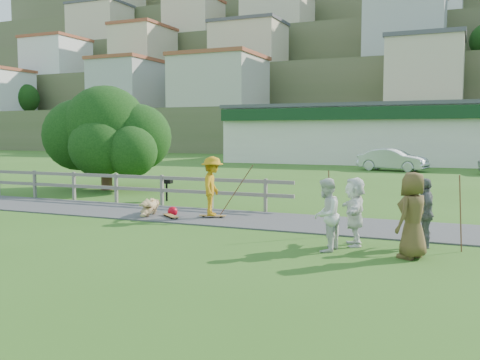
{
  "coord_description": "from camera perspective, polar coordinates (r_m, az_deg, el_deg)",
  "views": [
    {
      "loc": [
        8.18,
        -13.24,
        2.6
      ],
      "look_at": [
        1.63,
        2.0,
        1.15
      ],
      "focal_mm": 40.0,
      "sensor_mm": 36.0,
      "label": 1
    }
  ],
  "objects": [
    {
      "name": "pole_spec_left",
      "position": [
        13.7,
        9.53,
        -2.47
      ],
      "size": [
        0.03,
        0.03,
        1.67
      ],
      "primitive_type": "cylinder",
      "color": "brown",
      "rests_on": "ground"
    },
    {
      "name": "path",
      "position": [
        17.05,
        -5.73,
        -3.73
      ],
      "size": [
        34.0,
        3.0,
        0.04
      ],
      "primitive_type": "cube",
      "color": "#3B3B3E",
      "rests_on": "ground"
    },
    {
      "name": "spectator_c",
      "position": [
        11.67,
        17.93,
        -3.61
      ],
      "size": [
        0.89,
        1.04,
        1.81
      ],
      "primitive_type": "imported",
      "rotation": [
        0.0,
        0.0,
        4.29
      ],
      "color": "brown",
      "rests_on": "ground"
    },
    {
      "name": "bbq",
      "position": [
        20.74,
        -7.83,
        -1.0
      ],
      "size": [
        0.45,
        0.37,
        0.9
      ],
      "primitive_type": null,
      "rotation": [
        0.0,
        0.0,
        0.13
      ],
      "color": "black",
      "rests_on": "ground"
    },
    {
      "name": "longboard_rider",
      "position": [
        16.39,
        -2.95,
        -3.98
      ],
      "size": [
        0.84,
        0.39,
        0.09
      ],
      "primitive_type": null,
      "rotation": [
        0.0,
        0.0,
        0.25
      ],
      "color": "olive",
      "rests_on": "ground"
    },
    {
      "name": "ground",
      "position": [
        15.78,
        -8.38,
        -4.54
      ],
      "size": [
        260.0,
        260.0,
        0.0
      ],
      "primitive_type": "plane",
      "color": "#305B1A",
      "rests_on": "ground"
    },
    {
      "name": "spectator_d",
      "position": [
        12.66,
        12.12,
        -3.3
      ],
      "size": [
        0.87,
        1.55,
        1.59
      ],
      "primitive_type": "imported",
      "rotation": [
        0.0,
        0.0,
        5.0
      ],
      "color": "white",
      "rests_on": "ground"
    },
    {
      "name": "spectator_a",
      "position": [
        11.93,
        9.15,
        -3.69
      ],
      "size": [
        0.67,
        0.83,
        1.62
      ],
      "primitive_type": "imported",
      "rotation": [
        0.0,
        0.0,
        4.63
      ],
      "color": "silver",
      "rests_on": "ground"
    },
    {
      "name": "skater_fallen",
      "position": [
        16.94,
        -9.56,
        -2.84
      ],
      "size": [
        1.74,
        0.86,
        0.62
      ],
      "primitive_type": "imported",
      "rotation": [
        0.0,
        0.0,
        0.28
      ],
      "color": "tan",
      "rests_on": "ground"
    },
    {
      "name": "fence",
      "position": [
        20.99,
        -14.43,
        -0.29
      ],
      "size": [
        15.05,
        0.1,
        1.1
      ],
      "color": "#656059",
      "rests_on": "ground"
    },
    {
      "name": "spectator_b",
      "position": [
        12.91,
        19.14,
        -3.32
      ],
      "size": [
        0.63,
        1.0,
        1.59
      ],
      "primitive_type": "imported",
      "rotation": [
        0.0,
        0.0,
        4.99
      ],
      "color": "slate",
      "rests_on": "ground"
    },
    {
      "name": "longboard_fallen",
      "position": [
        16.48,
        -7.39,
        -3.95
      ],
      "size": [
        0.82,
        0.72,
        0.1
      ],
      "primitive_type": null,
      "rotation": [
        0.0,
        0.0,
        -0.69
      ],
      "color": "olive",
      "rests_on": "ground"
    },
    {
      "name": "pole_spec_right",
      "position": [
        12.67,
        22.46,
        -3.33
      ],
      "size": [
        0.03,
        0.03,
        1.69
      ],
      "primitive_type": "cylinder",
      "color": "brown",
      "rests_on": "ground"
    },
    {
      "name": "skater_rider",
      "position": [
        16.27,
        -2.96,
        -1.0
      ],
      "size": [
        0.97,
        1.31,
        1.8
      ],
      "primitive_type": "imported",
      "rotation": [
        0.0,
        0.0,
        1.86
      ],
      "color": "#BC8211",
      "rests_on": "ground"
    },
    {
      "name": "hillside",
      "position": [
        105.53,
        19.01,
        11.16
      ],
      "size": [
        220.0,
        67.0,
        47.5
      ],
      "color": "#4F5B36",
      "rests_on": "ground"
    },
    {
      "name": "strip_mall",
      "position": [
        48.36,
        18.34,
        4.72
      ],
      "size": [
        32.5,
        10.75,
        5.1
      ],
      "color": "silver",
      "rests_on": "ground"
    },
    {
      "name": "helmet",
      "position": [
        16.94,
        -7.2,
        -3.33
      ],
      "size": [
        0.32,
        0.32,
        0.32
      ],
      "primitive_type": "sphere",
      "color": "#AF0415",
      "rests_on": "ground"
    },
    {
      "name": "pole_rider",
      "position": [
        16.37,
        -0.46,
        -0.6
      ],
      "size": [
        0.03,
        0.03,
        2.0
      ],
      "primitive_type": "cylinder",
      "color": "brown",
      "rests_on": "ground"
    },
    {
      "name": "tree",
      "position": [
        25.35,
        -14.1,
        3.19
      ],
      "size": [
        6.26,
        6.26,
        3.74
      ],
      "primitive_type": null,
      "color": "black",
      "rests_on": "ground"
    },
    {
      "name": "car_silver",
      "position": [
        38.56,
        15.97,
        2.09
      ],
      "size": [
        4.92,
        2.65,
        1.54
      ],
      "primitive_type": "imported",
      "rotation": [
        0.0,
        0.0,
        1.34
      ],
      "color": "#B9BEC2",
      "rests_on": "ground"
    }
  ]
}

